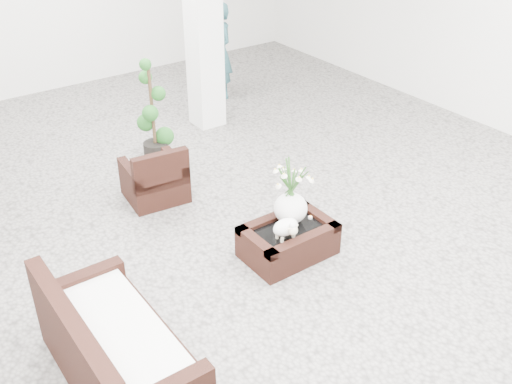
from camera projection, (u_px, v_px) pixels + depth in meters
ground at (251, 238)px, 6.43m from camera, size 11.00×11.00×0.00m
column at (202, 3)px, 8.09m from camera, size 0.40×0.40×3.50m
coffee_table at (288, 242)px, 6.11m from camera, size 0.90×0.60×0.31m
sheep_figurine at (286, 229)px, 5.84m from camera, size 0.28×0.23×0.21m
planter_narcissus at (291, 187)px, 5.94m from camera, size 0.44×0.44×0.80m
tealight at (310, 217)px, 6.18m from camera, size 0.04×0.04×0.03m
armchair at (154, 171)px, 6.97m from camera, size 0.72×0.70×0.70m
loveseat at (118, 339)px, 4.56m from camera, size 0.76×1.59×0.85m
topiary at (152, 110)px, 7.69m from camera, size 0.36×0.36×1.35m
shopper at (220, 51)px, 9.52m from camera, size 0.41×0.58×1.50m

